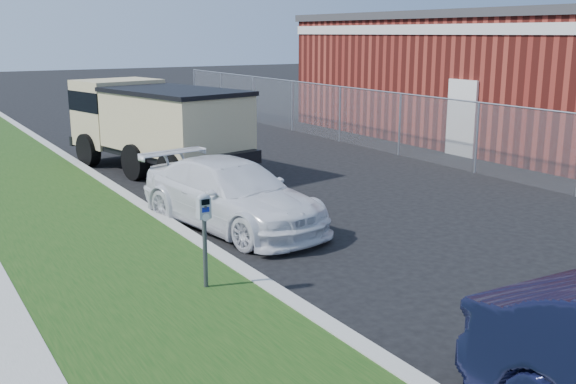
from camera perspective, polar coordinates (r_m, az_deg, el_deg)
ground at (r=11.11m, az=8.91°, el=-5.19°), size 120.00×120.00×0.00m
streetside at (r=10.69m, az=-22.64°, el=-6.47°), size 6.12×50.00×0.15m
chainlink_fence at (r=19.90m, az=9.48°, el=6.69°), size 0.06×30.06×30.00m
brick_building at (r=24.77m, az=18.81°, el=9.44°), size 9.20×14.20×4.17m
parking_meter at (r=9.03m, az=-7.11°, el=-2.38°), size 0.18×0.13×1.31m
white_wagon at (r=12.41m, az=-4.83°, el=-0.17°), size 2.47×4.47×1.23m
dump_truck at (r=17.79m, az=-11.34°, el=5.87°), size 3.34×6.07×2.26m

